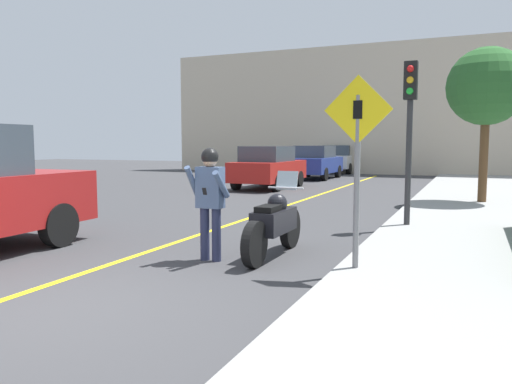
# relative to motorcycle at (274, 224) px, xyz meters

# --- Properties ---
(ground_plane) EXTENTS (80.00, 80.00, 0.00)m
(ground_plane) POSITION_rel_motorcycle_xyz_m (-1.44, -3.32, -0.52)
(ground_plane) COLOR #38383A
(sidewalk_curb) EXTENTS (4.40, 44.00, 0.10)m
(sidewalk_curb) POSITION_rel_motorcycle_xyz_m (3.36, 0.68, -0.47)
(sidewalk_curb) COLOR gray
(sidewalk_curb) RESTS_ON ground
(road_center_line) EXTENTS (0.12, 36.00, 0.01)m
(road_center_line) POSITION_rel_motorcycle_xyz_m (-2.04, 2.68, -0.52)
(road_center_line) COLOR yellow
(road_center_line) RESTS_ON ground
(building_backdrop) EXTENTS (28.00, 1.20, 7.51)m
(building_backdrop) POSITION_rel_motorcycle_xyz_m (-1.44, 22.68, 3.24)
(building_backdrop) COLOR beige
(building_backdrop) RESTS_ON ground
(motorcycle) EXTENTS (0.62, 2.21, 1.32)m
(motorcycle) POSITION_rel_motorcycle_xyz_m (0.00, 0.00, 0.00)
(motorcycle) COLOR black
(motorcycle) RESTS_ON ground
(person_biker) EXTENTS (0.59, 0.47, 1.72)m
(person_biker) POSITION_rel_motorcycle_xyz_m (-0.79, -0.64, 0.53)
(person_biker) COLOR #282D4C
(person_biker) RESTS_ON ground
(crossing_sign) EXTENTS (0.91, 0.08, 2.57)m
(crossing_sign) POSITION_rel_motorcycle_xyz_m (1.42, -0.61, 1.13)
(crossing_sign) COLOR slate
(crossing_sign) RESTS_ON sidewalk_curb
(traffic_light) EXTENTS (0.26, 0.30, 3.32)m
(traffic_light) POSITION_rel_motorcycle_xyz_m (1.62, 3.40, 1.91)
(traffic_light) COLOR #2D2D30
(traffic_light) RESTS_ON sidewalk_curb
(street_tree) EXTENTS (2.21, 2.21, 4.40)m
(street_tree) POSITION_rel_motorcycle_xyz_m (3.12, 8.54, 2.85)
(street_tree) COLOR brown
(street_tree) RESTS_ON sidewalk_curb
(parked_car_red) EXTENTS (1.88, 4.20, 1.68)m
(parked_car_red) POSITION_rel_motorcycle_xyz_m (-4.65, 11.24, 0.34)
(parked_car_red) COLOR black
(parked_car_red) RESTS_ON ground
(parked_car_blue) EXTENTS (1.88, 4.20, 1.68)m
(parked_car_blue) POSITION_rel_motorcycle_xyz_m (-4.49, 17.21, 0.34)
(parked_car_blue) COLOR black
(parked_car_blue) RESTS_ON ground
(parked_car_white) EXTENTS (1.88, 4.20, 1.68)m
(parked_car_white) POSITION_rel_motorcycle_xyz_m (-4.63, 22.96, 0.34)
(parked_car_white) COLOR black
(parked_car_white) RESTS_ON ground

